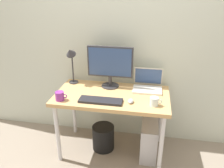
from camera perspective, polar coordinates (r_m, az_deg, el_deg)
ground_plane at (r=2.87m, az=-0.00°, el=-16.04°), size 6.00×6.00×0.00m
back_wall at (r=2.64m, az=1.53°, el=12.07°), size 4.40×0.04×2.60m
desk at (r=2.49m, az=-0.00°, el=-4.09°), size 1.22×0.66×0.74m
monitor at (r=2.54m, az=-0.48°, el=4.89°), size 0.51×0.20×0.47m
laptop at (r=2.59m, az=8.90°, el=0.01°), size 0.32×0.26×0.23m
desk_lamp at (r=2.65m, az=-10.22°, el=6.51°), size 0.11×0.16×0.45m
keyboard at (r=2.30m, az=-2.86°, el=-4.17°), size 0.44×0.14×0.02m
mouse at (r=2.29m, az=4.70°, el=-4.26°), size 0.06×0.09×0.03m
coffee_mug at (r=2.38m, az=-12.91°, el=-2.95°), size 0.12×0.09×0.09m
glass_cup at (r=2.25m, az=10.55°, el=-4.32°), size 0.12×0.08×0.09m
computer_tower at (r=2.69m, az=9.22°, el=-13.71°), size 0.18×0.36×0.42m
wastebasket at (r=2.80m, az=-2.19°, el=-13.17°), size 0.26×0.26×0.30m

